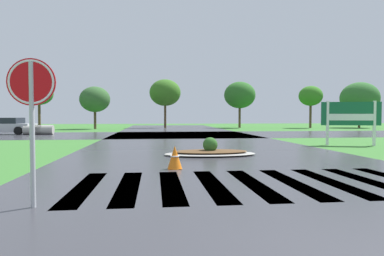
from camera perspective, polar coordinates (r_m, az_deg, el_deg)
asphalt_roadway at (r=12.96m, az=3.24°, el=-4.52°), size 10.85×80.00×0.01m
asphalt_cross_road at (r=26.61m, az=-1.72°, el=-1.12°), size 90.00×9.76×0.01m
crosswalk_stripes at (r=7.64m, az=10.23°, el=-9.20°), size 7.65×3.47×0.01m
stop_sign at (r=6.03m, az=-25.45°, el=4.71°), size 0.76×0.08×2.42m
estate_billboard at (r=18.75m, az=25.22°, el=1.89°), size 2.77×0.84×2.24m
median_island at (r=12.77m, az=3.09°, el=-4.02°), size 3.46×1.69×0.68m
car_blue_compact at (r=31.14m, az=-28.90°, el=0.25°), size 4.59×2.42×1.33m
drainage_pipe_stack at (r=29.28m, az=-24.45°, el=-0.28°), size 2.21×0.77×0.75m
traffic_cone at (r=9.51m, az=-2.92°, el=-5.02°), size 0.42×0.42×0.65m
background_treeline at (r=41.27m, az=7.87°, el=5.34°), size 41.89×6.18×5.92m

